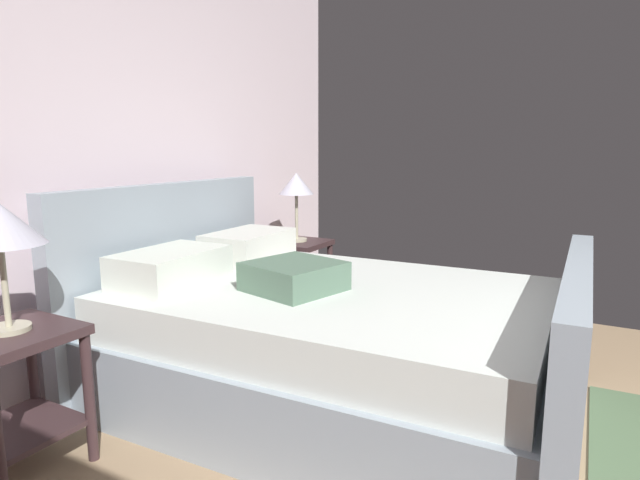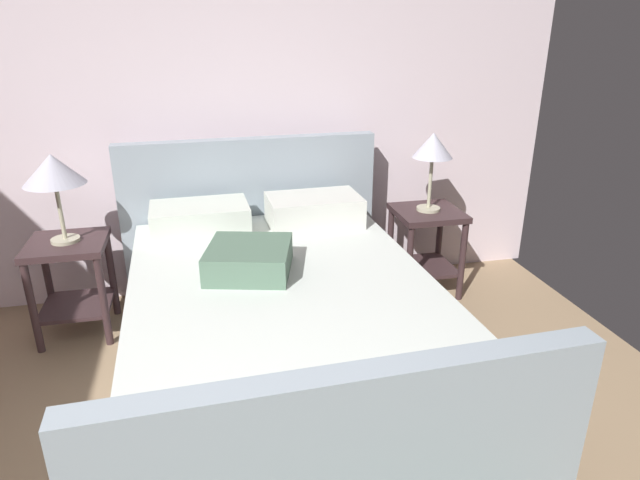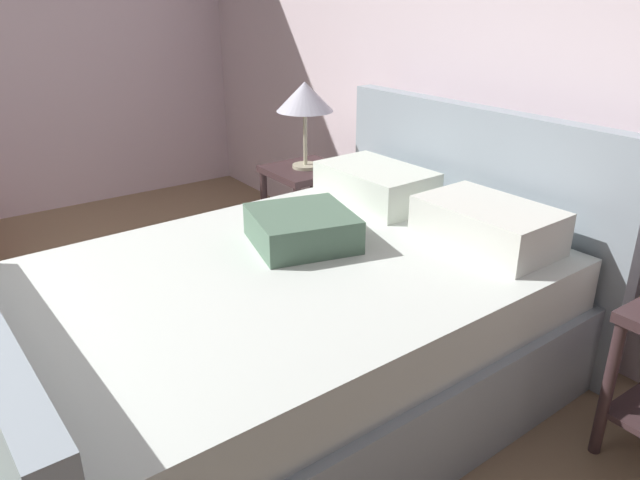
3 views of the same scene
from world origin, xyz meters
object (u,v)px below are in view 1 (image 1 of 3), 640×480
table_lamp_right (296,187)px  nightstand_left (15,378)px  bed (327,338)px  nightstand_right (297,266)px

table_lamp_right → nightstand_left: table_lamp_right is taller
table_lamp_right → nightstand_left: size_ratio=0.88×
bed → nightstand_right: 1.45m
table_lamp_right → nightstand_left: (-2.29, -0.08, -0.62)m
bed → nightstand_right: bed is taller
bed → nightstand_right: size_ratio=3.89×
table_lamp_right → nightstand_left: bearing=-178.0°
nightstand_left → bed: bearing=-35.2°
nightstand_right → nightstand_left: size_ratio=1.00×
nightstand_right → nightstand_left: (-2.29, -0.08, 0.00)m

